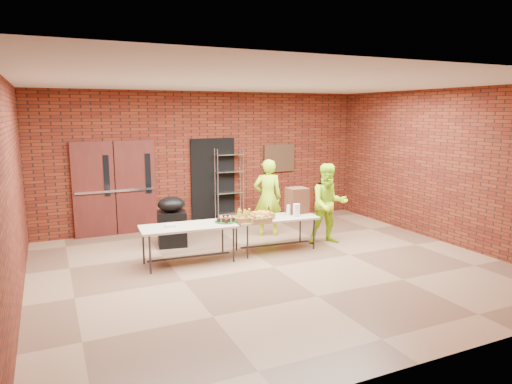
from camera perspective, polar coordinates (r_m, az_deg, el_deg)
room at (r=7.84m, az=2.30°, el=1.77°), size 8.08×7.08×3.28m
double_doors at (r=10.56m, az=-17.18°, el=0.46°), size 1.78×0.12×2.10m
dark_doorway at (r=11.11m, az=-5.40°, el=1.29°), size 1.10×0.06×2.10m
bronze_plaque at (r=11.75m, az=2.91°, el=4.25°), size 0.85×0.04×0.70m
wire_rack at (r=11.12m, az=-3.35°, el=0.71°), size 0.69×0.27×1.86m
table_left at (r=8.32m, az=-8.45°, el=-4.55°), size 1.75×0.83×0.70m
table_right at (r=9.03m, az=2.46°, el=-3.48°), size 1.69×0.81×0.67m
basket_bananas at (r=8.65m, az=-1.41°, el=-3.32°), size 0.42×0.32×0.13m
basket_oranges at (r=8.88m, az=0.58°, el=-2.93°), size 0.45×0.35×0.14m
basket_apples at (r=8.62m, az=0.45°, el=-3.37°), size 0.40×0.31×0.12m
muffin_tray at (r=8.49m, az=-3.79°, el=-3.44°), size 0.42×0.42×0.10m
napkin_box at (r=8.22m, az=-10.64°, el=-4.17°), size 0.17×0.11×0.06m
coffee_dispenser at (r=9.39m, az=5.14°, el=-1.04°), size 0.39×0.35×0.52m
cup_stack_front at (r=9.05m, az=4.94°, el=-2.28°), size 0.09×0.09×0.26m
cup_stack_mid at (r=9.08m, az=5.24°, el=-2.27°), size 0.08×0.08×0.25m
cup_stack_back at (r=9.15m, az=4.07°, el=-2.28°), size 0.07×0.07×0.21m
covered_grill at (r=9.48m, az=-10.47°, el=-3.64°), size 0.63×0.55×1.03m
volunteer_woman at (r=10.08m, az=1.47°, el=-0.70°), size 0.72×0.59×1.71m
volunteer_man at (r=9.60m, az=9.07°, el=-1.46°), size 0.95×0.83×1.67m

